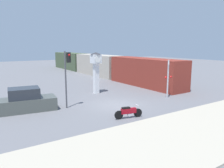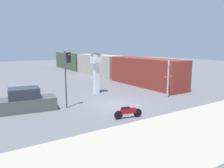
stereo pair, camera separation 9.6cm
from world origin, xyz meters
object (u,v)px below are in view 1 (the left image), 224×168
freight_train (98,65)px  clock_tower (96,66)px  motorcycle (128,112)px  traffic_light (67,69)px  parked_car (27,101)px  railroad_crossing_signal (168,77)px

freight_train → clock_tower: bearing=-120.5°
motorcycle → traffic_light: 5.96m
motorcycle → parked_car: (-5.45, 5.65, 0.32)m
clock_tower → traffic_light: size_ratio=0.94×
freight_train → traffic_light: size_ratio=7.73×
freight_train → railroad_crossing_signal: (-2.59, -17.88, 0.29)m
railroad_crossing_signal → parked_car: bearing=166.6°
motorcycle → clock_tower: (2.06, 8.21, 2.40)m
motorcycle → parked_car: parked_car is taller
clock_tower → traffic_light: 5.72m
motorcycle → clock_tower: bearing=88.6°
clock_tower → railroad_crossing_signal: 7.29m
motorcycle → railroad_crossing_signal: bearing=34.5°
traffic_light → railroad_crossing_signal: bearing=-12.2°
traffic_light → railroad_crossing_signal: size_ratio=1.24×
freight_train → parked_car: (-14.82, -14.96, -0.95)m
freight_train → parked_car: 21.08m
freight_train → railroad_crossing_signal: bearing=-98.2°
motorcycle → traffic_light: bearing=130.2°
motorcycle → traffic_light: (-2.47, 4.72, 2.66)m
traffic_light → railroad_crossing_signal: traffic_light is taller
motorcycle → railroad_crossing_signal: size_ratio=0.56×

